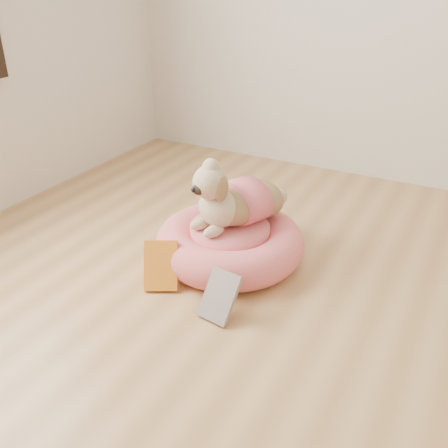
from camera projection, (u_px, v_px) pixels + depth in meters
The scene contains 4 objects.
pet_bed at pixel (230, 243), 2.08m from camera, with size 0.62×0.62×0.16m.
dog at pixel (235, 188), 1.99m from camera, with size 0.29×0.42×0.31m, color brown, non-canonical shape.
book_yellow at pixel (161, 266), 1.89m from camera, with size 0.13×0.02×0.19m, color gold.
book_white at pixel (220, 296), 1.74m from camera, with size 0.12×0.02×0.18m, color white.
Camera 1 is at (0.07, -0.56, 1.10)m, focal length 40.00 mm.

